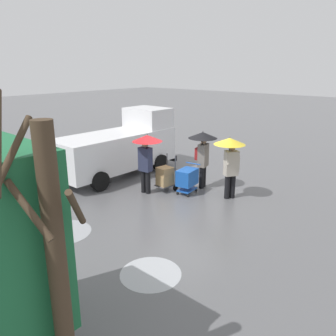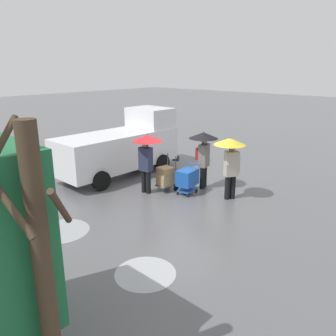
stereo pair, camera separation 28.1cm
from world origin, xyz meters
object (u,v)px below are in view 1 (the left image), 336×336
(hand_dolly_boxes, at_px, (165,177))
(pedestrian_pink_side, at_px, (230,153))
(pedestrian_white_side, at_px, (146,150))
(cargo_van_parked_right, at_px, (121,146))
(bare_tree_near, at_px, (56,267))
(shopping_cart_vendor, at_px, (187,178))
(pedestrian_black_side, at_px, (203,147))

(hand_dolly_boxes, relative_size, pedestrian_pink_side, 0.61)
(hand_dolly_boxes, xyz_separation_m, pedestrian_white_side, (0.33, 0.60, 1.05))
(cargo_van_parked_right, distance_m, pedestrian_white_side, 2.64)
(pedestrian_pink_side, xyz_separation_m, pedestrian_white_side, (2.45, 1.45, 0.00))
(hand_dolly_boxes, bearing_deg, bare_tree_near, 121.53)
(cargo_van_parked_right, bearing_deg, shopping_cart_vendor, 179.07)
(hand_dolly_boxes, relative_size, pedestrian_black_side, 0.61)
(shopping_cart_vendor, bearing_deg, pedestrian_black_side, -95.21)
(hand_dolly_boxes, xyz_separation_m, bare_tree_near, (-4.22, 6.87, 1.51))
(shopping_cart_vendor, height_order, hand_dolly_boxes, hand_dolly_boxes)
(cargo_van_parked_right, bearing_deg, bare_tree_near, 133.90)
(shopping_cart_vendor, relative_size, pedestrian_pink_side, 0.47)
(shopping_cart_vendor, distance_m, pedestrian_white_side, 1.75)
(pedestrian_pink_side, xyz_separation_m, pedestrian_black_side, (1.28, -0.26, -0.01))
(cargo_van_parked_right, distance_m, pedestrian_pink_side, 4.91)
(cargo_van_parked_right, relative_size, pedestrian_black_side, 2.50)
(cargo_van_parked_right, distance_m, hand_dolly_boxes, 2.85)
(shopping_cart_vendor, height_order, pedestrian_white_side, pedestrian_white_side)
(pedestrian_pink_side, bearing_deg, cargo_van_parked_right, 5.61)
(hand_dolly_boxes, relative_size, bare_tree_near, 0.32)
(cargo_van_parked_right, xyz_separation_m, pedestrian_black_side, (-3.59, -0.74, 0.39))
(pedestrian_black_side, relative_size, bare_tree_near, 0.52)
(pedestrian_pink_side, relative_size, bare_tree_near, 0.52)
(shopping_cart_vendor, distance_m, pedestrian_pink_side, 1.78)
(shopping_cart_vendor, bearing_deg, cargo_van_parked_right, -0.93)
(shopping_cart_vendor, bearing_deg, pedestrian_white_side, 39.80)
(pedestrian_pink_side, height_order, pedestrian_white_side, same)
(shopping_cart_vendor, relative_size, pedestrian_white_side, 0.47)
(hand_dolly_boxes, bearing_deg, pedestrian_pink_side, -158.12)
(hand_dolly_boxes, distance_m, pedestrian_pink_side, 2.51)
(pedestrian_pink_side, bearing_deg, pedestrian_black_side, -11.53)
(cargo_van_parked_right, relative_size, hand_dolly_boxes, 4.08)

